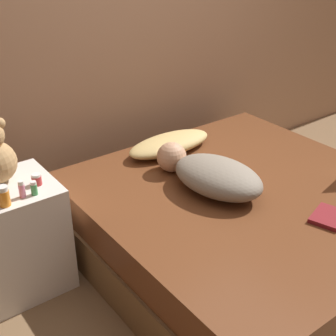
% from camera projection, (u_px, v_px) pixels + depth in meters
% --- Properties ---
extents(ground_plane, '(12.00, 12.00, 0.00)m').
position_uv_depth(ground_plane, '(243.00, 256.00, 2.96)').
color(ground_plane, brown).
extents(wall_back, '(8.00, 0.06, 2.60)m').
position_uv_depth(wall_back, '(132.00, 16.00, 3.21)').
color(wall_back, tan).
rests_on(wall_back, ground_plane).
extents(bed, '(1.80, 1.85, 0.48)m').
position_uv_depth(bed, '(246.00, 224.00, 2.85)').
color(bed, brown).
rests_on(bed, ground_plane).
extents(nightstand, '(0.47, 0.47, 0.64)m').
position_uv_depth(nightstand, '(17.00, 236.00, 2.61)').
color(nightstand, silver).
rests_on(nightstand, ground_plane).
extents(pillow, '(0.63, 0.27, 0.11)m').
position_uv_depth(pillow, '(170.00, 144.00, 3.18)').
color(pillow, tan).
rests_on(pillow, bed).
extents(person_lying, '(0.46, 0.77, 0.19)m').
position_uv_depth(person_lying, '(211.00, 174.00, 2.72)').
color(person_lying, gray).
rests_on(person_lying, bed).
extents(bottle_orange, '(0.06, 0.06, 0.11)m').
position_uv_depth(bottle_orange, '(4.00, 196.00, 2.27)').
color(bottle_orange, orange).
rests_on(bottle_orange, nightstand).
extents(bottle_pink, '(0.03, 0.03, 0.09)m').
position_uv_depth(bottle_pink, '(22.00, 189.00, 2.34)').
color(bottle_pink, pink).
rests_on(bottle_pink, nightstand).
extents(bottle_red, '(0.05, 0.05, 0.06)m').
position_uv_depth(bottle_red, '(37.00, 179.00, 2.46)').
color(bottle_red, '#B72D2D').
rests_on(bottle_red, nightstand).
extents(bottle_green, '(0.03, 0.03, 0.08)m').
position_uv_depth(bottle_green, '(34.00, 188.00, 2.37)').
color(bottle_green, '#3D8E4C').
rests_on(bottle_green, nightstand).
extents(book, '(0.24, 0.21, 0.02)m').
position_uv_depth(book, '(329.00, 217.00, 2.47)').
color(book, maroon).
rests_on(book, bed).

